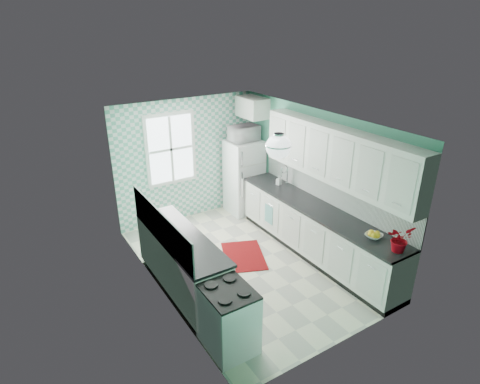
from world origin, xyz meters
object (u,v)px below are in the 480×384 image
stove (228,317)px  fruit_bowl (374,236)px  microwave (244,133)px  ceiling_light (278,146)px  fridge (244,177)px  potted_plant (400,239)px  sink (279,187)px

stove → fruit_bowl: (2.40, -0.16, 0.52)m
fruit_bowl → microwave: bearing=91.5°
stove → microwave: 4.18m
ceiling_light → stove: size_ratio=0.41×
stove → fruit_bowl: 2.46m
ceiling_light → fruit_bowl: (1.20, -0.81, -1.35)m
fridge → potted_plant: bearing=-87.7°
fridge → stove: bearing=-124.6°
ceiling_light → sink: bearing=50.7°
sink → fruit_bowl: (-0.00, -2.29, 0.04)m
fridge → stove: size_ratio=1.83×
fridge → sink: size_ratio=2.97×
ceiling_light → stove: ceiling_light is taller
fruit_bowl → potted_plant: (0.00, -0.42, 0.16)m
ceiling_light → sink: size_ratio=0.66×
stove → microwave: (2.31, 3.23, 1.29)m
potted_plant → ceiling_light: bearing=134.1°
fruit_bowl → potted_plant: 0.45m
fridge → potted_plant: 3.83m
ceiling_light → fridge: ceiling_light is taller
ceiling_light → sink: (1.20, 1.47, -1.39)m
sink → potted_plant: (-0.00, -2.71, 0.20)m
ceiling_light → potted_plant: ceiling_light is taller
sink → fruit_bowl: size_ratio=2.20×
microwave → fruit_bowl: bearing=89.7°
sink → potted_plant: sink is taller
sink → microwave: bearing=91.5°
stove → sink: sink is taller
fridge → sink: 1.12m
potted_plant → fridge: bearing=91.4°
microwave → ceiling_light: bearing=64.9°
stove → potted_plant: 2.56m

